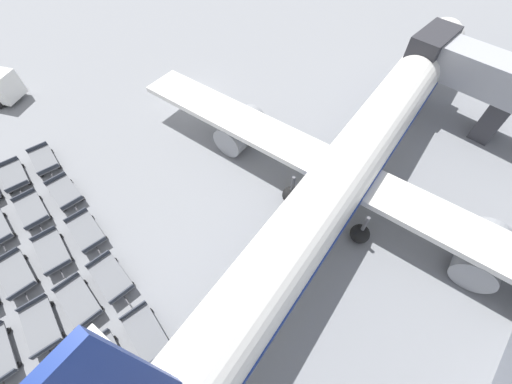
{
  "coord_description": "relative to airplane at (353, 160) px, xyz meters",
  "views": [
    {
      "loc": [
        21.82,
        -15.01,
        19.36
      ],
      "look_at": [
        13.29,
        -5.58,
        1.96
      ],
      "focal_mm": 22.0,
      "sensor_mm": 36.0,
      "label": 1
    }
  ],
  "objects": [
    {
      "name": "baggage_dolly_row_mid_b_col_c",
      "position": [
        -11.23,
        -17.41,
        -2.92
      ],
      "size": [
        3.93,
        2.11,
        0.92
      ],
      "color": "slate",
      "rests_on": "ground_plane"
    },
    {
      "name": "baggage_dolly_row_far_col_d",
      "position": [
        -6.84,
        -15.81,
        -2.92
      ],
      "size": [
        3.9,
        1.92,
        0.92
      ],
      "color": "slate",
      "rests_on": "ground_plane"
    },
    {
      "name": "stand_guidance_stripe",
      "position": [
        -0.36,
        -8.82,
        -3.4
      ],
      "size": [
        3.81,
        33.45,
        0.01
      ],
      "color": "yellow",
      "rests_on": "ground_plane"
    },
    {
      "name": "baggage_dolly_row_far_col_b",
      "position": [
        -15.12,
        -14.45,
        -2.92
      ],
      "size": [
        3.91,
        1.93,
        0.92
      ],
      "color": "slate",
      "rests_on": "ground_plane"
    },
    {
      "name": "baggage_dolly_row_far_col_a",
      "position": [
        -19.39,
        -13.97,
        -2.92
      ],
      "size": [
        3.93,
        2.13,
        0.92
      ],
      "color": "slate",
      "rests_on": "ground_plane"
    },
    {
      "name": "baggage_dolly_row_mid_b_col_e",
      "position": [
        -2.79,
        -18.58,
        -2.92
      ],
      "size": [
        3.93,
        2.08,
        0.92
      ],
      "color": "slate",
      "rests_on": "ground_plane"
    },
    {
      "name": "baggage_dolly_row_far_col_c",
      "position": [
        -10.94,
        -15.12,
        -2.92
      ],
      "size": [
        3.92,
        1.98,
        0.92
      ],
      "color": "slate",
      "rests_on": "ground_plane"
    },
    {
      "name": "baggage_dolly_row_mid_b_col_d",
      "position": [
        -6.97,
        -17.93,
        -2.92
      ],
      "size": [
        3.9,
        1.91,
        0.92
      ],
      "color": "slate",
      "rests_on": "ground_plane"
    },
    {
      "name": "ground_plane",
      "position": [
        -17.14,
        -0.07,
        -3.4
      ],
      "size": [
        500.0,
        500.0,
        0.0
      ],
      "primitive_type": "plane",
      "color": "gray"
    },
    {
      "name": "baggage_dolly_row_mid_a_col_c",
      "position": [
        -11.45,
        -19.69,
        -2.92
      ],
      "size": [
        3.91,
        1.93,
        0.92
      ],
      "color": "slate",
      "rests_on": "ground_plane"
    },
    {
      "name": "baggage_dolly_row_far_col_e",
      "position": [
        -2.51,
        -16.29,
        -2.92
      ],
      "size": [
        3.93,
        2.1,
        0.92
      ],
      "color": "slate",
      "rests_on": "ground_plane"
    },
    {
      "name": "baggage_dolly_row_mid_b_col_b",
      "position": [
        -15.39,
        -16.84,
        -2.92
      ],
      "size": [
        3.92,
        2.02,
        0.92
      ],
      "color": "slate",
      "rests_on": "ground_plane"
    },
    {
      "name": "baggage_dolly_row_mid_b_col_a",
      "position": [
        -19.54,
        -16.33,
        -2.92
      ],
      "size": [
        3.93,
        2.13,
        0.92
      ],
      "color": "slate",
      "rests_on": "ground_plane"
    },
    {
      "name": "airplane",
      "position": [
        0.0,
        0.0,
        0.0
      ],
      "size": [
        36.29,
        41.69,
        13.72
      ],
      "color": "white",
      "rests_on": "ground_plane"
    },
    {
      "name": "baggage_dolly_row_mid_a_col_d",
      "position": [
        -7.32,
        -20.07,
        -2.92
      ],
      "size": [
        3.94,
        2.17,
        0.92
      ],
      "color": "slate",
      "rests_on": "ground_plane"
    }
  ]
}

